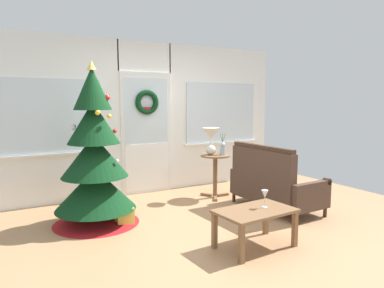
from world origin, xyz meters
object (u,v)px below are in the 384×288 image
Objects in this scene: christmas_tree at (95,164)px; coffee_table at (255,215)px; settee_sofa at (272,185)px; flower_vase at (223,148)px; gift_box at (124,216)px; wine_glass at (265,195)px; table_lamp at (211,137)px; side_table at (215,167)px.

christmas_tree is 2.38× the size of coffee_table.
settee_sofa is 1.59× the size of coffee_table.
settee_sofa is at bearing -75.56° from flower_vase.
flower_vase is 2.00m from gift_box.
coffee_table is at bearing -175.53° from wine_glass.
settee_sofa is at bearing -68.71° from table_lamp.
side_table is 0.81× the size of coffee_table.
side_table is 1.60× the size of table_lamp.
christmas_tree is 9.42× the size of gift_box.
wine_glass is (-0.59, -1.89, 0.06)m from side_table.
flower_vase is 0.40× the size of coffee_table.
coffee_table is at bearing -108.83° from table_lamp.
christmas_tree is 1.50× the size of settee_sofa.
christmas_tree is 2.13m from flower_vase.
gift_box is at bearing -166.35° from flower_vase.
coffee_table is 1.74m from gift_box.
coffee_table is (-1.06, -0.93, -0.02)m from settee_sofa.
gift_box is at bearing -163.73° from side_table.
gift_box is (-1.72, -0.50, -0.39)m from side_table.
coffee_table is (-0.66, -1.94, -0.63)m from table_lamp.
christmas_tree is at bearing 131.94° from wine_glass.
table_lamp is (-0.40, 1.01, 0.61)m from settee_sofa.
gift_box is at bearing 129.22° from wine_glass.
flower_vase is 1.97m from wine_glass.
wine_glass is (-0.53, -1.93, -0.43)m from table_lamp.
settee_sofa reaches higher than coffee_table.
christmas_tree is 2.00m from table_lamp.
wine_glass is at bearing -50.78° from gift_box.
gift_box is at bearing -161.92° from table_lamp.
settee_sofa is at bearing 44.85° from wine_glass.
coffee_table is at bearing -114.05° from flower_vase.
side_table is at bearing 8.29° from christmas_tree.
settee_sofa is at bearing -12.95° from gift_box.
christmas_tree is 0.77m from gift_box.
settee_sofa reaches higher than gift_box.
christmas_tree is 10.64× the size of wine_glass.
christmas_tree is at bearing -170.32° from table_lamp.
wine_glass is at bearing -48.06° from christmas_tree.
christmas_tree is 5.93× the size of flower_vase.
table_lamp reaches higher than side_table.
flower_vase reaches higher than side_table.
flower_vase is at bearing 13.65° from gift_box.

